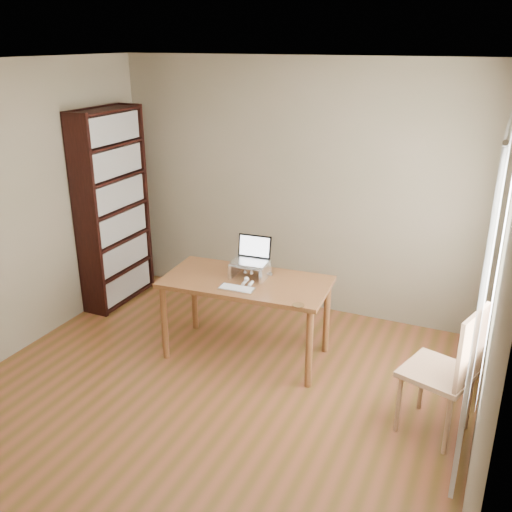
# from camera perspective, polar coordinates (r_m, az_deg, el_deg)

# --- Properties ---
(room) EXTENTS (4.04, 4.54, 2.64)m
(room) POSITION_cam_1_polar(r_m,az_deg,el_deg) (3.97, -6.59, -0.54)
(room) COLOR brown
(room) RESTS_ON ground
(bookshelf) EXTENTS (0.30, 0.90, 2.10)m
(bookshelf) POSITION_cam_1_polar(r_m,az_deg,el_deg) (6.27, -14.10, 4.61)
(bookshelf) COLOR black
(bookshelf) RESTS_ON ground
(curtains) EXTENTS (0.03, 1.90, 2.25)m
(curtains) POSITION_cam_1_polar(r_m,az_deg,el_deg) (4.25, 21.99, -2.44)
(curtains) COLOR white
(curtains) RESTS_ON ground
(desk) EXTENTS (1.51, 0.83, 0.75)m
(desk) POSITION_cam_1_polar(r_m,az_deg,el_deg) (5.07, -0.99, -3.37)
(desk) COLOR brown
(desk) RESTS_ON ground
(laptop_stand) EXTENTS (0.32, 0.25, 0.13)m
(laptop_stand) POSITION_cam_1_polar(r_m,az_deg,el_deg) (5.07, -0.62, -1.22)
(laptop_stand) COLOR silver
(laptop_stand) RESTS_ON desk
(laptop) EXTENTS (0.32, 0.28, 0.22)m
(laptop) POSITION_cam_1_polar(r_m,az_deg,el_deg) (5.08, -0.37, 0.08)
(laptop) COLOR silver
(laptop) RESTS_ON laptop_stand
(keyboard) EXTENTS (0.31, 0.15, 0.02)m
(keyboard) POSITION_cam_1_polar(r_m,az_deg,el_deg) (4.85, -1.95, -3.28)
(keyboard) COLOR silver
(keyboard) RESTS_ON desk
(coaster) EXTENTS (0.10, 0.10, 0.01)m
(coaster) POSITION_cam_1_polar(r_m,az_deg,el_deg) (4.58, 4.25, -4.92)
(coaster) COLOR brown
(coaster) RESTS_ON desk
(cat) EXTENTS (0.23, 0.47, 0.14)m
(cat) POSITION_cam_1_polar(r_m,az_deg,el_deg) (5.09, -0.06, -1.42)
(cat) COLOR #4B433B
(cat) RESTS_ON desk
(chair) EXTENTS (0.58, 0.58, 1.05)m
(chair) POSITION_cam_1_polar(r_m,az_deg,el_deg) (4.35, 18.93, -10.39)
(chair) COLOR tan
(chair) RESTS_ON ground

